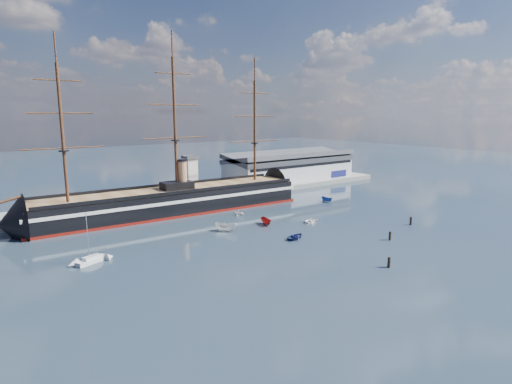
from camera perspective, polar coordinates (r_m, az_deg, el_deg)
ground at (r=132.52m, az=-2.91°, el=-3.73°), size 600.00×600.00×0.00m
quay at (r=167.49m, az=-6.98°, el=-0.73°), size 180.00×18.00×2.00m
warehouse at (r=197.21m, az=4.55°, el=3.39°), size 63.00×21.00×11.60m
quay_tower at (r=159.89m, az=-8.69°, el=2.23°), size 5.00×5.00×15.00m
warship at (r=142.43m, az=-11.77°, el=-1.25°), size 113.21×20.01×53.94m
sailboat at (r=102.42m, az=-21.07°, el=-8.41°), size 7.44×4.43×11.45m
motorboat_a at (r=120.37m, az=-4.02°, el=-5.24°), size 7.95×6.52×3.06m
motorboat_b at (r=113.72m, az=5.33°, el=-6.22°), size 2.50×3.99×1.73m
motorboat_c at (r=126.64m, az=1.38°, el=-4.40°), size 6.85×3.78×2.59m
motorboat_d at (r=137.79m, az=-2.28°, el=-3.16°), size 6.16×4.17×2.08m
motorboat_e at (r=130.45m, az=7.52°, el=-4.04°), size 1.49×3.44×1.58m
motorboat_f at (r=160.65m, az=9.43°, el=-1.29°), size 5.87×2.57×2.28m
piling_near_mid at (r=97.47m, az=17.27°, el=-9.60°), size 0.64×0.64×3.08m
piling_near_right at (r=117.35m, az=17.40°, el=-6.14°), size 0.64×0.64×3.03m
piling_far_right at (r=134.62m, az=19.91°, el=-4.14°), size 0.64×0.64×3.14m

